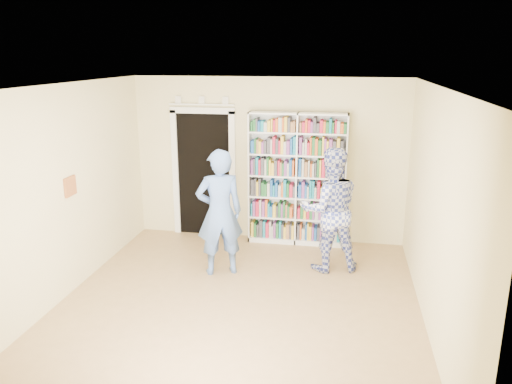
# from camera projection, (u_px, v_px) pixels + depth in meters

# --- Properties ---
(floor) EXTENTS (5.00, 5.00, 0.00)m
(floor) POSITION_uv_depth(u_px,v_px,m) (237.00, 306.00, 6.23)
(floor) COLOR #9B774B
(floor) RESTS_ON ground
(ceiling) EXTENTS (5.00, 5.00, 0.00)m
(ceiling) POSITION_uv_depth(u_px,v_px,m) (235.00, 86.00, 5.51)
(ceiling) COLOR white
(ceiling) RESTS_ON wall_back
(wall_back) EXTENTS (4.50, 0.00, 4.50)m
(wall_back) POSITION_uv_depth(u_px,v_px,m) (268.00, 160.00, 8.24)
(wall_back) COLOR #F6E9A9
(wall_back) RESTS_ON floor
(wall_left) EXTENTS (0.00, 5.00, 5.00)m
(wall_left) POSITION_uv_depth(u_px,v_px,m) (61.00, 194.00, 6.25)
(wall_left) COLOR #F6E9A9
(wall_left) RESTS_ON floor
(wall_right) EXTENTS (0.00, 5.00, 5.00)m
(wall_right) POSITION_uv_depth(u_px,v_px,m) (436.00, 213.00, 5.49)
(wall_right) COLOR #F6E9A9
(wall_right) RESTS_ON floor
(bookshelf) EXTENTS (1.57, 0.29, 2.16)m
(bookshelf) POSITION_uv_depth(u_px,v_px,m) (297.00, 179.00, 8.08)
(bookshelf) COLOR white
(bookshelf) RESTS_ON floor
(doorway) EXTENTS (1.10, 0.08, 2.43)m
(doorway) POSITION_uv_depth(u_px,v_px,m) (204.00, 168.00, 8.45)
(doorway) COLOR black
(doorway) RESTS_ON floor
(wall_art) EXTENTS (0.03, 0.25, 0.25)m
(wall_art) POSITION_uv_depth(u_px,v_px,m) (70.00, 186.00, 6.42)
(wall_art) COLOR brown
(wall_art) RESTS_ON wall_left
(man_blue) EXTENTS (0.78, 0.66, 1.81)m
(man_blue) POSITION_uv_depth(u_px,v_px,m) (220.00, 213.00, 6.97)
(man_blue) COLOR #5477BC
(man_blue) RESTS_ON floor
(man_plaid) EXTENTS (1.02, 0.89, 1.80)m
(man_plaid) POSITION_uv_depth(u_px,v_px,m) (330.00, 210.00, 7.11)
(man_plaid) COLOR #313D96
(man_plaid) RESTS_ON floor
(paper_sheet) EXTENTS (0.17, 0.12, 0.29)m
(paper_sheet) POSITION_uv_depth(u_px,v_px,m) (337.00, 209.00, 6.90)
(paper_sheet) COLOR white
(paper_sheet) RESTS_ON man_plaid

